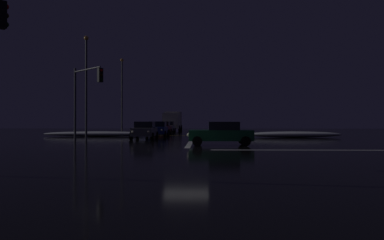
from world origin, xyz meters
The scene contains 15 objects.
ground centered at (0.00, 0.00, -0.05)m, with size 120.00×120.00×0.10m, color black.
stop_line_north centered at (0.00, 9.14, 0.00)m, with size 0.35×15.73×0.01m.
centre_line_ns centered at (0.00, 20.74, 0.00)m, with size 22.00×0.15×0.01m.
crosswalk_bar_east centered at (9.24, 0.00, 0.00)m, with size 15.73×0.40×0.01m.
snow_bank_left_curb centered at (-9.94, 18.17, 0.26)m, with size 11.79×1.50×0.52m.
snow_bank_right_curb centered at (9.94, 16.12, 0.29)m, with size 9.30×1.50×0.59m.
sedan_gray centered at (-4.21, 12.16, 0.80)m, with size 2.02×4.33×1.57m.
sedan_blue centered at (-3.74, 18.02, 0.80)m, with size 2.02×4.33×1.57m.
sedan_red centered at (-3.95, 24.69, 0.80)m, with size 2.02×4.33×1.57m.
sedan_silver centered at (-3.88, 30.51, 0.80)m, with size 2.02×4.33×1.57m.
box_truck centered at (-3.73, 37.73, 1.71)m, with size 2.68×8.28×3.08m.
sedan_green_crossing centered at (2.17, 3.93, 0.80)m, with size 4.33×2.02×1.57m.
traffic_signal_nw centered at (-8.29, 8.29, 4.11)m, with size 3.17×3.17×5.95m.
streetlamp_left_near centered at (-10.24, 14.74, 5.60)m, with size 0.44×0.44×9.81m.
streetlamp_left_far centered at (-10.24, 30.74, 5.85)m, with size 0.44×0.44×10.28m.
Camera 1 is at (0.91, -21.03, 1.62)m, focal length 35.20 mm.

